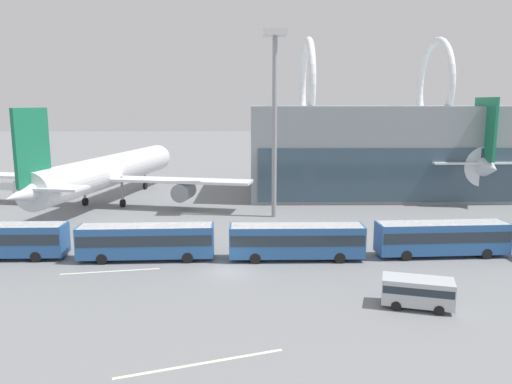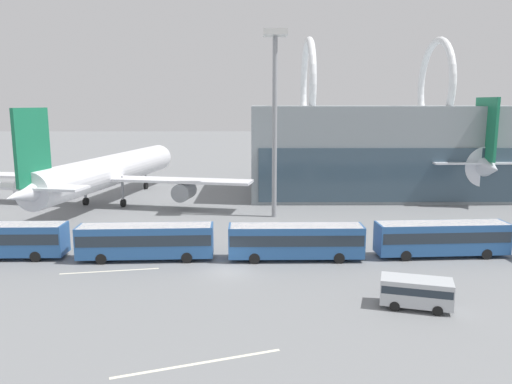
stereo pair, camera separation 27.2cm
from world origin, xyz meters
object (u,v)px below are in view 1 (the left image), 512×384
(shuttle_bus_3, at_px, (442,236))
(shuttle_bus_1, at_px, (146,240))
(traffic_cone_0, at_px, (427,278))
(floodlight_mast, at_px, (275,89))
(shuttle_bus_2, at_px, (296,239))
(service_van_foreground, at_px, (418,290))
(airliner_at_gate_near, at_px, (104,173))
(airliner_at_gate_far, at_px, (441,156))

(shuttle_bus_3, bearing_deg, shuttle_bus_1, 178.25)
(shuttle_bus_3, bearing_deg, traffic_cone_0, -121.90)
(shuttle_bus_1, distance_m, floodlight_mast, 26.15)
(shuttle_bus_2, bearing_deg, service_van_foreground, -56.19)
(airliner_at_gate_near, xyz_separation_m, shuttle_bus_1, (11.09, -25.23, -2.82))
(airliner_at_gate_far, distance_m, traffic_cone_0, 49.90)
(airliner_at_gate_near, height_order, traffic_cone_0, airliner_at_gate_near)
(airliner_at_gate_far, bearing_deg, shuttle_bus_2, 142.77)
(service_van_foreground, height_order, floodlight_mast, floodlight_mast)
(shuttle_bus_1, relative_size, shuttle_bus_3, 1.00)
(shuttle_bus_1, distance_m, shuttle_bus_2, 13.97)
(shuttle_bus_1, bearing_deg, airliner_at_gate_near, 111.21)
(airliner_at_gate_near, xyz_separation_m, shuttle_bus_2, (25.06, -25.30, -2.82))
(airliner_at_gate_far, height_order, shuttle_bus_1, airliner_at_gate_far)
(airliner_at_gate_far, height_order, service_van_foreground, airliner_at_gate_far)
(shuttle_bus_3, height_order, traffic_cone_0, shuttle_bus_3)
(shuttle_bus_3, height_order, floodlight_mast, floodlight_mast)
(shuttle_bus_2, xyz_separation_m, service_van_foreground, (7.65, -11.21, -0.66))
(floodlight_mast, bearing_deg, traffic_cone_0, -64.35)
(shuttle_bus_1, bearing_deg, shuttle_bus_2, -2.79)
(airliner_at_gate_far, bearing_deg, service_van_foreground, 156.04)
(shuttle_bus_2, bearing_deg, shuttle_bus_3, 3.29)
(shuttle_bus_3, relative_size, service_van_foreground, 2.36)
(shuttle_bus_2, distance_m, traffic_cone_0, 11.97)
(airliner_at_gate_far, relative_size, service_van_foreground, 7.56)
(shuttle_bus_2, relative_size, shuttle_bus_3, 0.99)
(shuttle_bus_3, xyz_separation_m, traffic_cone_0, (-3.75, -6.94, -1.65))
(traffic_cone_0, bearing_deg, shuttle_bus_3, 61.63)
(airliner_at_gate_far, distance_m, shuttle_bus_3, 41.96)
(airliner_at_gate_near, distance_m, shuttle_bus_1, 27.71)
(shuttle_bus_1, height_order, floodlight_mast, floodlight_mast)
(floodlight_mast, bearing_deg, airliner_at_gate_near, 162.79)
(service_van_foreground, height_order, traffic_cone_0, service_van_foreground)
(airliner_at_gate_near, relative_size, traffic_cone_0, 72.89)
(airliner_at_gate_far, xyz_separation_m, shuttle_bus_1, (-42.36, -40.11, -3.57))
(airliner_at_gate_near, distance_m, service_van_foreground, 49.14)
(airliner_at_gate_far, xyz_separation_m, traffic_cone_0, (-18.17, -46.18, -5.22))
(shuttle_bus_3, relative_size, floodlight_mast, 0.54)
(service_van_foreground, bearing_deg, shuttle_bus_2, -39.48)
(airliner_at_gate_far, relative_size, shuttle_bus_1, 3.21)
(airliner_at_gate_far, distance_m, floodlight_mast, 38.59)
(floodlight_mast, bearing_deg, service_van_foreground, -72.96)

